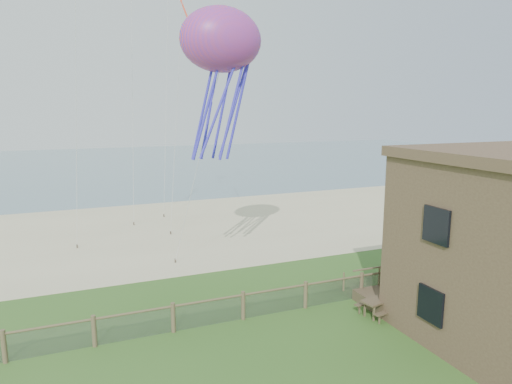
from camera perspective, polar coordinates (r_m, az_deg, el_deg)
sand_beach at (r=34.81m, az=-10.97°, el=-4.61°), size 72.00×20.00×0.02m
ocean at (r=77.83m, az=-17.42°, el=3.30°), size 160.00×68.00×0.02m
chainlink_fence at (r=20.02m, az=-1.61°, el=-14.19°), size 36.20×0.20×1.25m
motel_deck at (r=26.60m, az=26.90°, el=-9.71°), size 15.00×2.00×0.50m
picnic_table at (r=21.20m, az=15.36°, el=-13.59°), size 2.10×1.73×0.79m
octopus_kite at (r=23.57m, az=-4.35°, el=13.56°), size 4.49×3.76×7.92m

